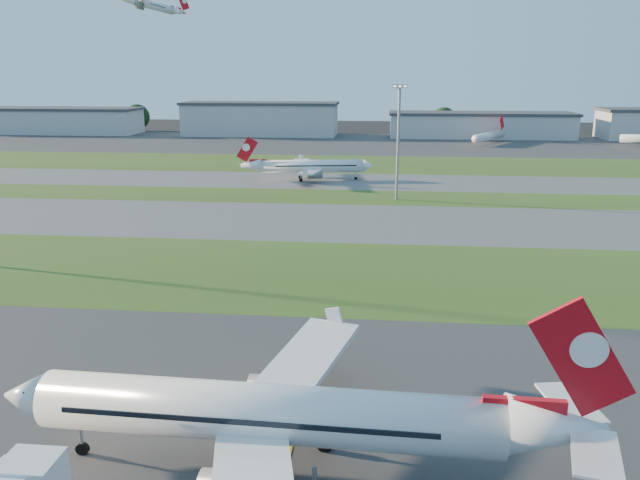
# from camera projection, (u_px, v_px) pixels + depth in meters

# --- Properties ---
(grass_strip_a) EXTENTS (300.00, 34.00, 0.01)m
(grass_strip_a) POSITION_uv_depth(u_px,v_px,m) (300.00, 273.00, 91.03)
(grass_strip_a) COLOR #354B19
(grass_strip_a) RESTS_ON ground
(taxiway_a) EXTENTS (300.00, 32.00, 0.01)m
(taxiway_a) POSITION_uv_depth(u_px,v_px,m) (322.00, 221.00, 122.74)
(taxiway_a) COLOR #515154
(taxiway_a) RESTS_ON ground
(grass_strip_b) EXTENTS (300.00, 18.00, 0.01)m
(grass_strip_b) POSITION_uv_depth(u_px,v_px,m) (332.00, 197.00, 146.76)
(grass_strip_b) COLOR #354B19
(grass_strip_b) RESTS_ON ground
(taxiway_b) EXTENTS (300.00, 26.00, 0.01)m
(taxiway_b) POSITION_uv_depth(u_px,v_px,m) (339.00, 181.00, 167.90)
(taxiway_b) COLOR #515154
(taxiway_b) RESTS_ON ground
(grass_strip_c) EXTENTS (300.00, 40.00, 0.01)m
(grass_strip_c) POSITION_uv_depth(u_px,v_px,m) (346.00, 164.00, 199.61)
(grass_strip_c) COLOR #354B19
(grass_strip_c) RESTS_ON ground
(apron_far) EXTENTS (400.00, 80.00, 0.01)m
(apron_far) POSITION_uv_depth(u_px,v_px,m) (354.00, 143.00, 257.26)
(apron_far) COLOR #333335
(apron_far) RESTS_ON ground
(airliner_parked) EXTENTS (41.46, 35.16, 12.93)m
(airliner_parked) POSITION_uv_depth(u_px,v_px,m) (272.00, 415.00, 44.74)
(airliner_parked) COLOR white
(airliner_parked) RESTS_ON ground
(airliner_taxiing) EXTENTS (33.91, 28.55, 10.64)m
(airliner_taxiing) POSITION_uv_depth(u_px,v_px,m) (311.00, 167.00, 168.45)
(airliner_taxiing) COLOR white
(airliner_taxiing) RESTS_ON ground
(airliner_departing) EXTENTS (28.26, 23.90, 9.20)m
(airliner_departing) POSITION_uv_depth(u_px,v_px,m) (142.00, 3.00, 233.87)
(airliner_departing) COLOR white
(mini_jet_near) EXTENTS (16.56, 25.21, 9.48)m
(mini_jet_near) POSITION_uv_depth(u_px,v_px,m) (489.00, 136.00, 253.45)
(mini_jet_near) COLOR white
(mini_jet_near) RESTS_ON ground
(light_mast_centre) EXTENTS (3.20, 0.70, 25.80)m
(light_mast_centre) POSITION_uv_depth(u_px,v_px,m) (398.00, 135.00, 139.55)
(light_mast_centre) COLOR gray
(light_mast_centre) RESTS_ON ground
(hangar_far_west) EXTENTS (91.80, 23.00, 12.20)m
(hangar_far_west) POSITION_uv_depth(u_px,v_px,m) (45.00, 120.00, 298.86)
(hangar_far_west) COLOR #9FA2A6
(hangar_far_west) RESTS_ON ground
(hangar_west) EXTENTS (71.40, 23.00, 15.20)m
(hangar_west) POSITION_uv_depth(u_px,v_px,m) (261.00, 119.00, 288.41)
(hangar_west) COLOR #9FA2A6
(hangar_west) RESTS_ON ground
(hangar_east) EXTENTS (81.60, 23.00, 11.20)m
(hangar_east) POSITION_uv_depth(u_px,v_px,m) (480.00, 125.00, 279.36)
(hangar_east) COLOR #9FA2A6
(hangar_east) RESTS_ON ground
(tree_west) EXTENTS (12.10, 12.10, 13.20)m
(tree_west) POSITION_uv_depth(u_px,v_px,m) (137.00, 117.00, 309.18)
(tree_west) COLOR black
(tree_west) RESTS_ON ground
(tree_mid_west) EXTENTS (9.90, 9.90, 10.80)m
(tree_mid_west) POSITION_uv_depth(u_px,v_px,m) (317.00, 121.00, 297.05)
(tree_mid_west) COLOR black
(tree_mid_west) RESTS_ON ground
(tree_mid_east) EXTENTS (11.55, 11.55, 12.60)m
(tree_mid_east) POSITION_uv_depth(u_px,v_px,m) (444.00, 120.00, 293.94)
(tree_mid_east) COLOR black
(tree_mid_east) RESTS_ON ground
(tree_east) EXTENTS (10.45, 10.45, 11.40)m
(tree_east) POSITION_uv_depth(u_px,v_px,m) (610.00, 123.00, 285.00)
(tree_east) COLOR black
(tree_east) RESTS_ON ground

